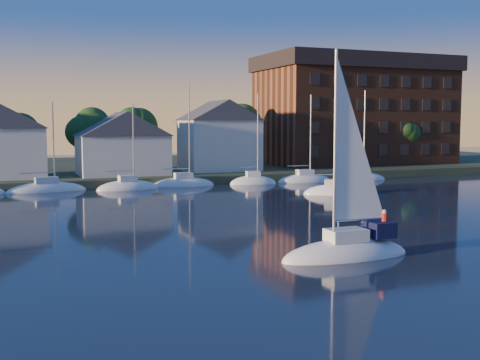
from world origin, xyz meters
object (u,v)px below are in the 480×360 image
clubhouse_east (219,135)px  drifting_sailboat_right (333,194)px  clubhouse_centre (122,143)px  condo_block (355,110)px  hero_sailboat (348,248)px

clubhouse_east → drifting_sailboat_right: 25.01m
clubhouse_centre → condo_block: 41.05m
drifting_sailboat_right → condo_block: bearing=81.5°
condo_block → drifting_sailboat_right: bearing=-126.1°
clubhouse_east → hero_sailboat: (-10.58, -50.45, -5.45)m
clubhouse_east → drifting_sailboat_right: bearing=-80.0°
drifting_sailboat_right → clubhouse_centre: bearing=157.3°
drifting_sailboat_right → hero_sailboat: bearing=-91.6°
condo_block → clubhouse_east: bearing=-167.1°
condo_block → drifting_sailboat_right: condo_block is taller
clubhouse_centre → hero_sailboat: 48.79m
hero_sailboat → clubhouse_centre: bearing=-85.4°
clubhouse_centre → condo_block: (40.00, 7.95, 4.66)m
clubhouse_east → drifting_sailboat_right: size_ratio=1.02×
clubhouse_east → drifting_sailboat_right: (4.21, -23.93, -5.90)m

